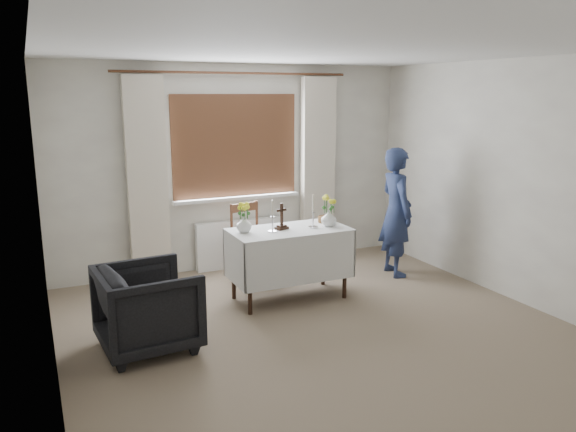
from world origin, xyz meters
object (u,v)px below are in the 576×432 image
object	(u,v)px
person	(396,212)
wooden_cross	(282,216)
wooden_chair	(253,242)
flower_vase_right	(329,218)
flower_vase_left	(244,224)
armchair	(148,308)
altar_table	(289,264)

from	to	relation	value
person	wooden_cross	distance (m)	1.60
wooden_chair	flower_vase_right	world-z (taller)	flower_vase_right
wooden_chair	person	xyz separation A→B (m)	(1.62, -0.53, 0.32)
wooden_chair	flower_vase_left	size ratio (longest dim) A/B	5.41
wooden_chair	person	world-z (taller)	person
person	flower_vase_left	world-z (taller)	person
person	armchair	bearing A→B (deg)	112.59
armchair	wooden_cross	distance (m)	1.73
armchair	person	world-z (taller)	person
person	altar_table	bearing A→B (deg)	106.47
altar_table	wooden_chair	distance (m)	0.77
flower_vase_left	flower_vase_right	xyz separation A→B (m)	(0.91, -0.12, 0.00)
wooden_cross	flower_vase_left	distance (m)	0.41
wooden_cross	wooden_chair	bearing A→B (deg)	76.78
altar_table	person	size ratio (longest dim) A/B	0.81
wooden_cross	altar_table	bearing A→B (deg)	-39.47
wooden_cross	flower_vase_left	world-z (taller)	wooden_cross
altar_table	wooden_cross	bearing A→B (deg)	157.05
armchair	person	distance (m)	3.23
armchair	flower_vase_right	distance (m)	2.16
armchair	flower_vase_right	bearing A→B (deg)	-79.71
armchair	wooden_cross	size ratio (longest dim) A/B	2.94
wooden_cross	flower_vase_right	xyz separation A→B (m)	(0.51, -0.08, -0.05)
altar_table	wooden_chair	xyz separation A→B (m)	(-0.11, 0.75, 0.07)
armchair	flower_vase_left	bearing A→B (deg)	-64.03
wooden_cross	flower_vase_left	xyz separation A→B (m)	(-0.40, 0.05, -0.05)
wooden_chair	person	distance (m)	1.74
armchair	person	bearing A→B (deg)	-79.85
wooden_chair	armchair	size ratio (longest dim) A/B	1.12
altar_table	flower_vase_right	distance (m)	0.64
flower_vase_left	flower_vase_right	bearing A→B (deg)	-7.76
altar_table	flower_vase_left	bearing A→B (deg)	170.87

